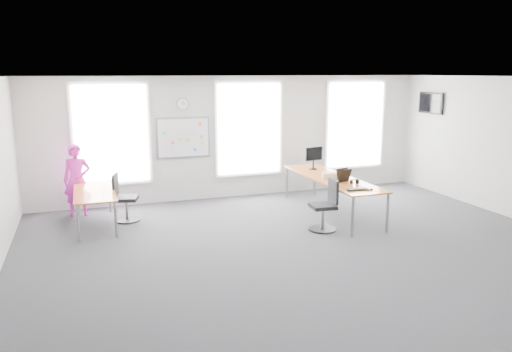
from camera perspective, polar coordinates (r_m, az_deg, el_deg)
name	(u,v)px	position (r m, az deg, el deg)	size (l,w,h in m)	color
floor	(303,247)	(9.11, 5.44, -8.04)	(10.00, 10.00, 0.00)	#2B2B30
ceiling	(307,77)	(8.58, 5.84, 11.17)	(10.00, 10.00, 0.00)	white
wall_back	(237,137)	(12.42, -2.17, 4.46)	(10.00, 10.00, 0.00)	silver
wall_front	(474,234)	(5.47, 23.64, -6.08)	(10.00, 10.00, 0.00)	silver
window_left	(111,134)	(11.84, -16.19, 4.61)	(1.60, 0.06, 2.20)	white
window_mid	(249,129)	(12.46, -0.82, 5.41)	(1.60, 0.06, 2.20)	white
window_right	(355,125)	(13.70, 11.23, 5.77)	(1.60, 0.06, 2.20)	white
desk_right	(331,179)	(11.13, 8.62, -0.39)	(0.89, 3.34, 0.81)	#CA6E1F
desk_left	(94,194)	(10.65, -17.98, -1.92)	(0.80, 1.99, 0.73)	#CA6E1F
chair_right	(326,208)	(9.97, 7.96, -3.66)	(0.55, 0.55, 1.02)	black
chair_left	(123,200)	(10.84, -14.91, -2.71)	(0.56, 0.56, 1.01)	black
person	(77,180)	(11.49, -19.76, -0.45)	(0.57, 0.38, 1.57)	#D322AE
whiteboard	(183,138)	(12.06, -8.29, 4.36)	(1.20, 0.03, 0.90)	white
wall_clock	(182,104)	(11.98, -8.41, 8.16)	(0.30, 0.30, 0.04)	gray
tv	(431,103)	(13.79, 19.37, 7.88)	(0.06, 0.90, 0.55)	black
keyboard	(357,189)	(10.00, 11.52, -1.52)	(0.45, 0.16, 0.02)	black
mouse	(371,189)	(10.05, 13.05, -1.48)	(0.06, 0.10, 0.04)	black
lens_cap	(360,186)	(10.39, 11.82, -1.07)	(0.06, 0.06, 0.01)	black
headphones	(354,182)	(10.51, 11.15, -0.65)	(0.18, 0.10, 0.11)	black
laptop_sleeve	(344,175)	(10.69, 10.00, 0.09)	(0.35, 0.28, 0.28)	black
paper_stack	(330,175)	(11.03, 8.47, 0.07)	(0.33, 0.25, 0.11)	beige
monitor	(314,156)	(11.92, 6.61, 2.28)	(0.47, 0.19, 0.53)	black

